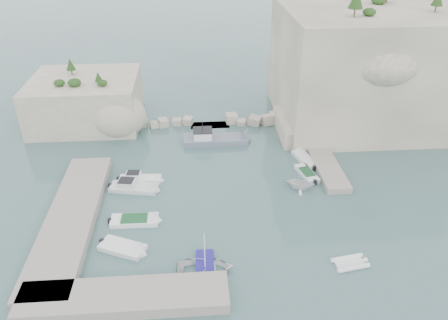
{
  "coord_description": "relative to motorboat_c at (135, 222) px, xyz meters",
  "views": [
    {
      "loc": [
        -3.38,
        -39.4,
        29.75
      ],
      "look_at": [
        0.0,
        6.0,
        3.0
      ],
      "focal_mm": 35.0,
      "sensor_mm": 36.0,
      "label": 1
    }
  ],
  "objects": [
    {
      "name": "ledge_east",
      "position": [
        23.75,
        11.5,
        0.4
      ],
      "size": [
        3.0,
        16.0,
        0.8
      ],
      "primitive_type": "cube",
      "color": "#9E9689",
      "rests_on": "ground"
    },
    {
      "name": "quay_south",
      "position": [
        0.25,
        -11.0,
        0.55
      ],
      "size": [
        18.0,
        4.0,
        1.1
      ],
      "primitive_type": "cube",
      "color": "#9E9689",
      "rests_on": "ground"
    },
    {
      "name": "motorboat_e",
      "position": [
        -0.76,
        -4.29,
        0.0
      ],
      "size": [
        5.44,
        3.96,
        0.7
      ],
      "primitive_type": null,
      "rotation": [
        0.0,
        0.0,
        -0.43
      ],
      "color": "white",
      "rests_on": "ground"
    },
    {
      "name": "tender_east_a",
      "position": [
        19.25,
        5.17,
        0.0
      ],
      "size": [
        4.28,
        3.95,
        1.88
      ],
      "primitive_type": "imported",
      "rotation": [
        0.0,
        0.0,
        1.29
      ],
      "color": "white",
      "rests_on": "ground"
    },
    {
      "name": "rowboat",
      "position": [
        7.34,
        -7.84,
        0.0
      ],
      "size": [
        5.36,
        3.88,
        1.09
      ],
      "primitive_type": "imported",
      "rotation": [
        0.0,
        0.0,
        1.55
      ],
      "color": "silver",
      "rests_on": "ground"
    },
    {
      "name": "cliff_east",
      "position": [
        33.25,
        24.5,
        8.5
      ],
      "size": [
        26.0,
        22.0,
        17.0
      ],
      "primitive_type": "cube",
      "color": "beige",
      "rests_on": "ground"
    },
    {
      "name": "vegetation",
      "position": [
        28.08,
        25.9,
        17.93
      ],
      "size": [
        53.48,
        13.88,
        13.4
      ],
      "color": "#1E4219",
      "rests_on": "ground"
    },
    {
      "name": "motorboat_a",
      "position": [
        -0.14,
        8.17,
        0.0
      ],
      "size": [
        5.74,
        2.03,
        1.4
      ],
      "primitive_type": null,
      "rotation": [
        0.0,
        0.0,
        -0.06
      ],
      "color": "white",
      "rests_on": "ground"
    },
    {
      "name": "motorboat_c",
      "position": [
        0.0,
        0.0,
        0.0
      ],
      "size": [
        5.61,
        2.08,
        0.7
      ],
      "primitive_type": null,
      "rotation": [
        0.0,
        0.0,
        -0.01
      ],
      "color": "white",
      "rests_on": "ground"
    },
    {
      "name": "cliff_terrace",
      "position": [
        23.25,
        19.5,
        1.25
      ],
      "size": [
        8.0,
        10.0,
        2.5
      ],
      "primitive_type": "cube",
      "color": "beige",
      "rests_on": "ground"
    },
    {
      "name": "inflatable_dinghy",
      "position": [
        21.18,
        -7.96,
        0.0
      ],
      "size": [
        3.84,
        2.32,
        0.44
      ],
      "primitive_type": null,
      "rotation": [
        0.0,
        0.0,
        0.17
      ],
      "color": "silver",
      "rests_on": "ground"
    },
    {
      "name": "motorboat_b",
      "position": [
        -0.73,
        6.34,
        0.0
      ],
      "size": [
        6.55,
        3.19,
        1.4
      ],
      "primitive_type": null,
      "rotation": [
        0.0,
        0.0,
        -0.19
      ],
      "color": "silver",
      "rests_on": "ground"
    },
    {
      "name": "outcrop_west",
      "position": [
        -9.75,
        26.5,
        3.5
      ],
      "size": [
        16.0,
        14.0,
        7.0
      ],
      "primitive_type": "cube",
      "color": "beige",
      "rests_on": "ground"
    },
    {
      "name": "breakwater",
      "position": [
        9.25,
        23.5,
        0.7
      ],
      "size": [
        28.0,
        3.0,
        1.4
      ],
      "primitive_type": "cube",
      "color": "beige",
      "rests_on": "ground"
    },
    {
      "name": "tender_east_b",
      "position": [
        20.82,
        7.96,
        0.0
      ],
      "size": [
        2.6,
        4.89,
        0.7
      ],
      "primitive_type": null,
      "rotation": [
        0.0,
        0.0,
        1.8
      ],
      "color": "white",
      "rests_on": "ground"
    },
    {
      "name": "work_boat",
      "position": [
        9.77,
        17.7,
        0.0
      ],
      "size": [
        10.03,
        3.04,
        2.2
      ],
      "primitive_type": null,
      "rotation": [
        0.0,
        0.0,
        -0.01
      ],
      "color": "slate",
      "rests_on": "ground"
    },
    {
      "name": "quay_west",
      "position": [
        -6.75,
        0.5,
        0.55
      ],
      "size": [
        5.0,
        24.0,
        1.1
      ],
      "primitive_type": "cube",
      "color": "#9E9689",
      "rests_on": "ground"
    },
    {
      "name": "tender_east_d",
      "position": [
        21.37,
        16.12,
        0.0
      ],
      "size": [
        4.32,
        2.6,
        1.57
      ],
      "primitive_type": "imported",
      "rotation": [
        0.0,
        0.0,
        1.29
      ],
      "color": "white",
      "rests_on": "ground"
    },
    {
      "name": "rowboat_mast",
      "position": [
        7.34,
        -7.84,
        2.65
      ],
      "size": [
        0.1,
        0.1,
        4.2
      ],
      "primitive_type": "cylinder",
      "color": "white",
      "rests_on": "rowboat"
    },
    {
      "name": "tender_east_c",
      "position": [
        21.4,
        11.52,
        0.0
      ],
      "size": [
        3.02,
        5.55,
        0.7
      ],
      "primitive_type": null,
      "rotation": [
        0.0,
        0.0,
        1.83
      ],
      "color": "silver",
      "rests_on": "ground"
    },
    {
      "name": "ground",
      "position": [
        10.25,
        1.5,
        0.0
      ],
      "size": [
        400.0,
        400.0,
        0.0
      ],
      "primitive_type": "plane",
      "color": "#416160",
      "rests_on": "ground"
    }
  ]
}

